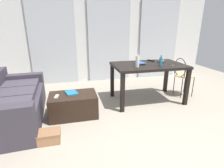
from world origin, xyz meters
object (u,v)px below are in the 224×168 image
Objects in this scene: wire_chair at (182,73)px; bowl at (161,61)px; tv_remote_primary at (57,97)px; magazine at (71,93)px; couch at (11,104)px; bottle_near at (161,62)px; tv_remote_on_table at (151,60)px; scissors at (171,65)px; bottle_far at (137,61)px; book_stack at (140,63)px; craft_table at (148,69)px; shoebox at (49,136)px; coffee_table at (73,105)px.

bowl is at bearing 175.84° from wire_chair.
magazine is (0.24, 0.13, 0.00)m from tv_remote_primary.
wire_chair is 3.46× the size of magazine.
magazine is (0.98, 0.01, 0.10)m from couch.
bottle_near is 1.49× the size of bowl.
tv_remote_on_table is at bearing 11.69° from couch.
bottle_near is 0.28m from scissors.
bottle_far is 1.74× the size of tv_remote_primary.
bowl is 0.54× the size of book_stack.
bottle_far reaches higher than bowl.
tv_remote_primary is (-2.64, -0.45, -0.13)m from wire_chair.
craft_table is at bearing -147.86° from tv_remote_on_table.
bottle_near reaches higher than book_stack.
wire_chair is at bearing 22.53° from bottle_near.
tv_remote_primary and magazine have the same top height.
book_stack is (-0.48, -0.03, -0.02)m from bowl.
couch is at bearing -177.99° from bottle_far.
tv_remote_primary is 0.57× the size of magazine.
scissors is 1.99m from magazine.
shoebox is at bearing -147.71° from book_stack.
shoebox is (-1.88, -1.01, -0.60)m from craft_table.
bottle_near reaches higher than shoebox.
wire_chair reaches higher than shoebox.
craft_table is 8.50× the size of tv_remote_on_table.
bottle_near is at bearing -4.75° from bottle_far.
magazine reaches higher than shoebox.
coffee_table is 0.94× the size of wire_chair.
bottle_far reaches higher than book_stack.
book_stack is at bearing 58.16° from bottle_far.
couch is at bearing -174.09° from craft_table.
bottle_near is 0.86× the size of bottle_far.
bottle_near is at bearing 15.91° from tv_remote_primary.
shoebox is at bearing -159.83° from scissors.
tv_remote_primary is 0.27m from magazine.
bottle_far is (-0.32, -0.18, 0.20)m from craft_table.
wire_chair is at bearing 9.51° from coffee_table.
coffee_table is at bearing -167.97° from craft_table.
shoebox is at bearing -117.37° from coffee_table.
wire_chair is 0.59m from bowl.
craft_table reaches higher than couch.
wire_chair is 8.44× the size of scissors.
magazine is (-1.95, -0.09, -0.38)m from scissors.
bowl is at bearing 60.24° from bottle_near.
bottle_far is 1.46× the size of tv_remote_on_table.
magazine is at bearing -178.84° from bottle_near.
magazine is (-1.40, -0.34, -0.39)m from book_stack.
book_stack is at bearing 32.29° from shoebox.
craft_table is at bearing -161.46° from bowl.
couch reaches higher than tv_remote_primary.
wire_chair is 2.86× the size of shoebox.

